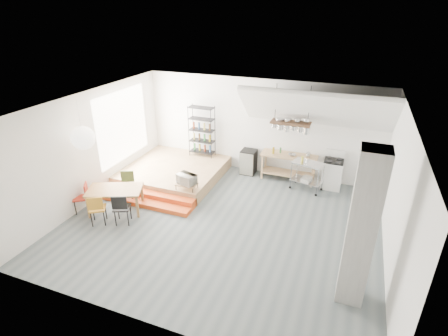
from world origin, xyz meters
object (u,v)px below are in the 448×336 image
at_px(mini_fridge, 248,162).
at_px(stove, 332,173).
at_px(dining_table, 115,191).
at_px(rolling_cart, 307,172).

bearing_deg(mini_fridge, stove, -0.91).
distance_m(dining_table, mini_fridge, 4.59).
height_order(stove, rolling_cart, stove).
bearing_deg(rolling_cart, mini_fridge, -179.59).
relative_size(stove, dining_table, 0.70).
bearing_deg(rolling_cart, dining_table, -132.27).
bearing_deg(stove, dining_table, -146.52).
relative_size(dining_table, rolling_cart, 1.62).
xyz_separation_m(stove, rolling_cart, (-0.72, -0.46, 0.12)).
height_order(dining_table, mini_fridge, mini_fridge).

